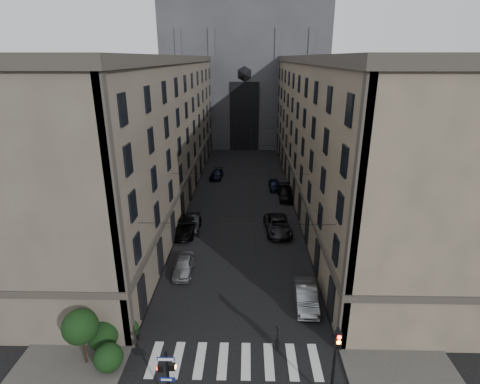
# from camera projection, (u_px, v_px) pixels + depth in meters

# --- Properties ---
(sidewalk_left) EXTENTS (7.00, 80.00, 0.15)m
(sidewalk_left) POSITION_uv_depth(u_px,v_px,m) (169.00, 194.00, 53.70)
(sidewalk_left) COLOR #383533
(sidewalk_left) RESTS_ON ground
(sidewalk_right) EXTENTS (7.00, 80.00, 0.15)m
(sidewalk_right) POSITION_uv_depth(u_px,v_px,m) (316.00, 195.00, 53.28)
(sidewalk_right) COLOR #383533
(sidewalk_right) RESTS_ON ground
(zebra_crossing) EXTENTS (11.00, 3.20, 0.01)m
(zebra_crossing) POSITION_uv_depth(u_px,v_px,m) (234.00, 360.00, 24.36)
(zebra_crossing) COLOR beige
(zebra_crossing) RESTS_ON ground
(building_left) EXTENTS (13.60, 60.60, 18.85)m
(building_left) POSITION_uv_depth(u_px,v_px,m) (143.00, 130.00, 50.62)
(building_left) COLOR #4D453B
(building_left) RESTS_ON ground
(building_right) EXTENTS (13.60, 60.60, 18.85)m
(building_right) POSITION_uv_depth(u_px,v_px,m) (342.00, 131.00, 50.08)
(building_right) COLOR brown
(building_right) RESTS_ON ground
(gothic_tower) EXTENTS (35.00, 23.00, 58.00)m
(gothic_tower) POSITION_uv_depth(u_px,v_px,m) (245.00, 61.00, 84.12)
(gothic_tower) COLOR #2D2D33
(gothic_tower) RESTS_ON ground
(pedestrian_signal_left) EXTENTS (1.02, 0.38, 4.00)m
(pedestrian_signal_left) POSITION_uv_depth(u_px,v_px,m) (168.00, 375.00, 20.36)
(pedestrian_signal_left) COLOR black
(pedestrian_signal_left) RESTS_ON ground
(traffic_light_right) EXTENTS (0.34, 0.50, 5.20)m
(traffic_light_right) POSITION_uv_depth(u_px,v_px,m) (335.00, 358.00, 20.24)
(traffic_light_right) COLOR black
(traffic_light_right) RESTS_ON ground
(shrub_cluster) EXTENTS (3.90, 4.40, 3.90)m
(shrub_cluster) POSITION_uv_depth(u_px,v_px,m) (98.00, 336.00, 23.93)
(shrub_cluster) COLOR black
(shrub_cluster) RESTS_ON sidewalk_left
(tram_wires) EXTENTS (14.00, 60.00, 0.43)m
(tram_wires) POSITION_uv_depth(u_px,v_px,m) (242.00, 146.00, 50.71)
(tram_wires) COLOR black
(tram_wires) RESTS_ON ground
(car_left_near) EXTENTS (1.75, 4.28, 1.46)m
(car_left_near) POSITION_uv_depth(u_px,v_px,m) (184.00, 266.00, 34.08)
(car_left_near) COLOR gray
(car_left_near) RESTS_ON ground
(car_left_midnear) EXTENTS (1.90, 4.63, 1.49)m
(car_left_midnear) POSITION_uv_depth(u_px,v_px,m) (193.00, 222.00, 43.02)
(car_left_midnear) COLOR black
(car_left_midnear) RESTS_ON ground
(car_left_midfar) EXTENTS (3.31, 6.10, 1.62)m
(car_left_midfar) POSITION_uv_depth(u_px,v_px,m) (185.00, 227.00, 41.67)
(car_left_midfar) COLOR black
(car_left_midfar) RESTS_ON ground
(car_left_far) EXTENTS (2.18, 4.63, 1.31)m
(car_left_far) POSITION_uv_depth(u_px,v_px,m) (217.00, 174.00, 60.91)
(car_left_far) COLOR black
(car_left_far) RESTS_ON ground
(car_right_near) EXTENTS (1.85, 4.80, 1.56)m
(car_right_near) POSITION_uv_depth(u_px,v_px,m) (306.00, 296.00, 29.60)
(car_right_near) COLOR slate
(car_right_near) RESTS_ON ground
(car_right_midnear) EXTENTS (3.12, 6.06, 1.64)m
(car_right_midnear) POSITION_uv_depth(u_px,v_px,m) (278.00, 225.00, 42.01)
(car_right_midnear) COLOR black
(car_right_midnear) RESTS_ON ground
(car_right_midfar) EXTENTS (2.21, 5.41, 1.57)m
(car_right_midfar) POSITION_uv_depth(u_px,v_px,m) (286.00, 193.00, 52.02)
(car_right_midfar) COLOR black
(car_right_midfar) RESTS_ON ground
(car_right_far) EXTENTS (1.76, 4.15, 1.40)m
(car_right_far) POSITION_uv_depth(u_px,v_px,m) (275.00, 185.00, 55.79)
(car_right_far) COLOR black
(car_right_far) RESTS_ON ground
(pedestrian) EXTENTS (0.61, 0.77, 1.85)m
(pedestrian) POSITION_uv_depth(u_px,v_px,m) (279.00, 337.00, 25.15)
(pedestrian) COLOR black
(pedestrian) RESTS_ON ground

